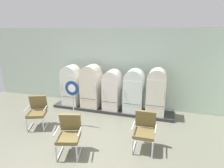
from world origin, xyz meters
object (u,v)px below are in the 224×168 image
refrigerator_1 (91,85)px  refrigerator_4 (156,90)px  armchair_left (37,110)px  armchair_right (145,129)px  armchair_center (69,133)px  refrigerator_0 (71,84)px  refrigerator_2 (112,89)px  sign_stand (73,104)px  refrigerator_3 (134,90)px

refrigerator_1 → refrigerator_4: size_ratio=0.99×
armchair_left → armchair_right: 3.44m
refrigerator_1 → armchair_center: refrigerator_1 is taller
refrigerator_0 → refrigerator_4: 3.32m
refrigerator_2 → armchair_left: bearing=-135.9°
refrigerator_2 → armchair_center: bearing=-95.0°
armchair_center → refrigerator_0: bearing=117.6°
refrigerator_1 → armchair_left: (-1.08, -1.86, -0.42)m
refrigerator_1 → sign_stand: bearing=-90.0°
armchair_left → armchair_center: (1.67, -0.95, 0.00)m
refrigerator_2 → sign_stand: (-0.85, -1.48, -0.15)m
refrigerator_0 → armchair_left: bearing=-97.2°
refrigerator_0 → armchair_right: 3.81m
refrigerator_1 → refrigerator_2: size_ratio=1.10×
refrigerator_2 → refrigerator_4: refrigerator_4 is taller
refrigerator_4 → refrigerator_1: bearing=179.4°
armchair_right → refrigerator_4: bearing=86.7°
refrigerator_1 → armchair_right: 3.17m
refrigerator_3 → refrigerator_0: bearing=-179.8°
refrigerator_2 → armchair_center: 2.85m
refrigerator_1 → refrigerator_0: bearing=-176.7°
refrigerator_4 → armchair_right: size_ratio=1.64×
refrigerator_0 → sign_stand: refrigerator_0 is taller
refrigerator_4 → armchair_left: size_ratio=1.64×
refrigerator_1 → armchair_left: bearing=-120.0°
armchair_left → armchair_center: 1.92m
refrigerator_3 → armchair_left: size_ratio=1.57×
sign_stand → refrigerator_0: bearing=120.6°
refrigerator_4 → armchair_left: bearing=-152.6°
refrigerator_1 → armchair_right: refrigerator_1 is taller
refrigerator_0 → armchair_center: refrigerator_0 is taller
refrigerator_4 → armchair_right: bearing=-93.3°
refrigerator_1 → armchair_center: (0.60, -2.81, -0.42)m
refrigerator_3 → armchair_left: 3.33m
refrigerator_1 → armchair_left: refrigerator_1 is taller
refrigerator_3 → sign_stand: (-1.68, -1.44, -0.19)m
refrigerator_4 → armchair_left: 4.02m
refrigerator_3 → refrigerator_4: (0.80, 0.01, 0.04)m
refrigerator_1 → refrigerator_3: (1.68, -0.04, -0.03)m
refrigerator_4 → armchair_right: (-0.12, -2.04, -0.42)m
refrigerator_3 → armchair_center: 3.00m
refrigerator_0 → refrigerator_3: bearing=0.2°
refrigerator_1 → refrigerator_2: bearing=0.0°
refrigerator_0 → refrigerator_1: size_ratio=0.97×
refrigerator_4 → refrigerator_0: bearing=-179.6°
refrigerator_0 → refrigerator_1: refrigerator_1 is taller
refrigerator_0 → refrigerator_1: bearing=3.3°
armchair_right → sign_stand: sign_stand is taller
refrigerator_0 → refrigerator_3: size_ratio=1.01×
refrigerator_0 → refrigerator_2: size_ratio=1.07×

